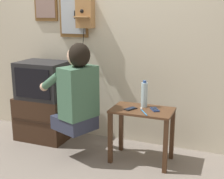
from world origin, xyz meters
The scene contains 11 objects.
wall_back centered at (0.00, 1.19, 1.27)m, with size 6.80×0.05×2.55m.
side_table centered at (0.50, 0.73, 0.42)m, with size 0.59×0.36×0.54m.
person centered at (-0.11, 0.56, 0.71)m, with size 0.60×0.52×0.87m.
tv_stand centered at (-0.73, 0.87, 0.25)m, with size 0.59×0.43×0.50m.
television centered at (-0.71, 0.86, 0.71)m, with size 0.53×0.41×0.42m.
wall_phone_antique centered at (-0.28, 1.11, 1.44)m, with size 0.23×0.18×0.73m.
wall_mirror centered at (-0.45, 1.15, 1.55)m, with size 0.35×0.03×0.76m.
cell_phone_held centered at (0.40, 0.69, 0.55)m, with size 0.11×0.14×0.01m.
cell_phone_spare centered at (0.62, 0.75, 0.55)m, with size 0.12×0.14×0.01m.
water_bottle centered at (0.50, 0.81, 0.67)m, with size 0.06×0.06×0.27m.
toothbrush centered at (0.54, 0.64, 0.55)m, with size 0.11×0.16×0.02m.
Camera 1 is at (1.29, -2.05, 1.47)m, focal length 50.00 mm.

